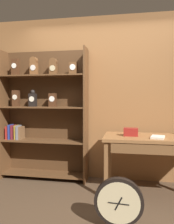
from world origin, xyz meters
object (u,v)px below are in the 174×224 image
(toolbox_small, at_px, (131,132))
(round_clock_large, at_px, (119,203))
(bookshelf, at_px, (43,114))
(workbench, at_px, (160,143))
(open_repair_manual, at_px, (158,137))

(toolbox_small, xyz_separation_m, round_clock_large, (-0.12, -0.91, -0.58))
(bookshelf, xyz_separation_m, toolbox_small, (1.40, -0.34, -0.20))
(bookshelf, bearing_deg, toolbox_small, -13.53)
(workbench, height_order, toolbox_small, toolbox_small)
(bookshelf, xyz_separation_m, workbench, (1.78, -0.34, -0.34))
(workbench, height_order, open_repair_manual, open_repair_manual)
(open_repair_manual, relative_size, round_clock_large, 0.42)
(toolbox_small, bearing_deg, open_repair_manual, -16.14)
(bookshelf, xyz_separation_m, round_clock_large, (1.28, -1.24, -0.78))
(bookshelf, xyz_separation_m, open_repair_manual, (1.74, -0.44, -0.25))
(toolbox_small, bearing_deg, round_clock_large, -97.72)
(open_repair_manual, distance_m, round_clock_large, 1.07)
(toolbox_small, height_order, round_clock_large, toolbox_small)
(open_repair_manual, height_order, round_clock_large, open_repair_manual)
(workbench, bearing_deg, open_repair_manual, -113.55)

